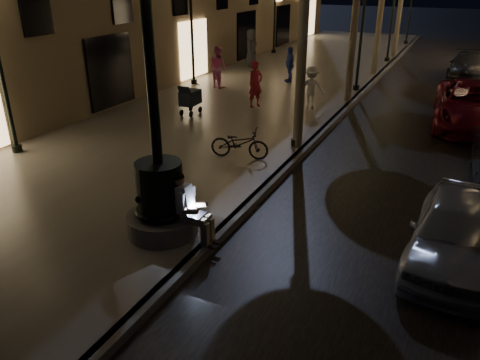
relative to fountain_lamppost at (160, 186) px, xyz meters
The scene contains 21 objects.
ground 13.09m from the fountain_lamppost, 85.60° to the left, with size 120.00×120.00×0.00m, color black.
cobble_lane 13.65m from the fountain_lamppost, 72.90° to the left, with size 6.00×45.00×0.02m, color black.
promenade 13.39m from the fountain_lamppost, 102.99° to the left, with size 8.00×45.00×0.20m, color slate.
curb_strip 13.09m from the fountain_lamppost, 85.60° to the left, with size 0.25×45.00×0.20m, color #59595B.
fountain_lamppost is the anchor object (origin of this frame).
seated_man_laptop 0.68m from the fountain_lamppost, ahead, with size 1.02×0.34×1.39m.
lamp_curb_a 6.37m from the fountain_lamppost, 83.35° to the left, with size 0.36×0.36×4.81m.
lamp_curb_b 14.16m from the fountain_lamppost, 87.14° to the left, with size 0.36×0.36×4.81m.
lamp_curb_c 22.10m from the fountain_lamppost, 88.18° to the left, with size 0.36×0.36×4.81m.
lamp_left_b 13.75m from the fountain_lamppost, 118.07° to the left, with size 0.36×0.36×4.81m.
lamp_left_c 23.00m from the fountain_lamppost, 106.22° to the left, with size 0.36×0.36×4.81m.
stroller 8.49m from the fountain_lamppost, 117.28° to the left, with size 0.52×1.19×1.21m.
car_front 5.57m from the fountain_lamppost, 17.90° to the left, with size 1.51×3.76×1.28m, color #ACAFB4.
car_third 12.27m from the fountain_lamppost, 63.81° to the left, with size 2.51×5.44×1.51m, color maroon.
car_rear 20.47m from the fountain_lamppost, 75.85° to the left, with size 1.73×4.25×1.23m, color #28282D.
pedestrian_red 9.76m from the fountain_lamppost, 102.88° to the left, with size 0.63×0.42×1.74m, color #B32330.
pedestrian_pink 12.81m from the fountain_lamppost, 112.94° to the left, with size 0.88×0.68×1.81m, color pink.
pedestrian_white 10.20m from the fountain_lamppost, 91.12° to the left, with size 1.02×0.59×1.59m, color white.
pedestrian_blue 14.49m from the fountain_lamppost, 100.06° to the left, with size 0.95×0.40×1.62m, color navy.
pedestrian_dark 18.02m from the fountain_lamppost, 108.68° to the left, with size 0.96×0.62×1.96m, color #2F2F33.
bicycle 4.40m from the fountain_lamppost, 94.99° to the left, with size 0.57×1.63×0.86m, color black.
Camera 1 is at (3.90, -4.69, 4.98)m, focal length 35.00 mm.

